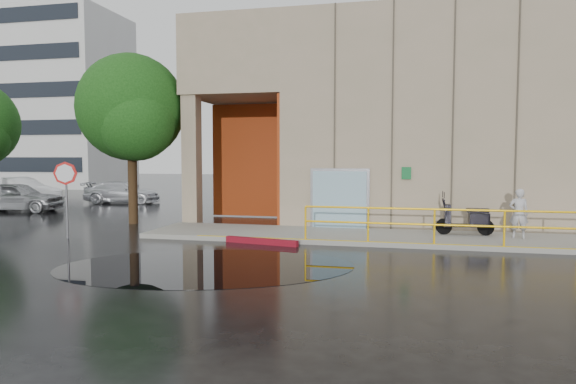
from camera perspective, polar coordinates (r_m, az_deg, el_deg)
name	(u,v)px	position (r m, az deg, el deg)	size (l,w,h in m)	color
ground	(301,266)	(12.68, 1.51, -8.21)	(120.00, 120.00, 0.00)	black
sidewalk	(455,240)	(16.94, 18.03, -5.05)	(20.00, 3.00, 0.15)	gray
building	(469,120)	(23.35, 19.49, 7.51)	(20.00, 10.17, 8.00)	gray
guardrail	(469,226)	(15.55, 19.46, -3.63)	(9.56, 0.06, 1.03)	yellow
distant_building	(53,102)	(50.58, -24.65, 9.11)	(12.00, 8.08, 15.00)	silver
person	(519,213)	(17.35, 24.26, -2.18)	(0.56, 0.37, 1.54)	#B6B6BB
scooter	(466,210)	(17.43, 19.15, -1.93)	(1.81, 0.63, 1.39)	black
stop_sign	(66,183)	(18.09, -23.47, 0.97)	(0.72, 0.28, 2.50)	slate
red_curb	(261,241)	(15.74, -2.98, -5.49)	(2.40, 0.18, 0.18)	maroon
puddle	(206,266)	(12.76, -9.06, -8.17)	(7.23, 4.45, 0.01)	black
car_a	(16,197)	(28.02, -27.97, -0.47)	(1.72, 4.27, 1.45)	#A0A2A6
car_b	(18,192)	(31.00, -27.81, 0.02)	(1.65, 4.74, 1.56)	white
car_c	(122,192)	(30.76, -17.95, -0.04)	(1.73, 4.25, 1.23)	silver
tree_near	(132,111)	(21.07, -16.90, 8.56)	(4.18, 4.18, 6.68)	black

